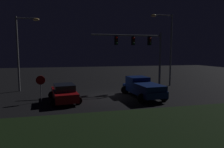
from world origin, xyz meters
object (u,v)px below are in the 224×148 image
(street_lamp_right, at_px, (167,42))
(street_lamp_left, at_px, (22,45))
(car_sedan, at_px, (64,93))
(pickup_truck, at_px, (142,86))
(traffic_signal_gantry, at_px, (141,46))
(stop_sign, at_px, (41,84))

(street_lamp_right, bearing_deg, street_lamp_left, 178.81)
(car_sedan, relative_size, street_lamp_left, 0.58)
(car_sedan, bearing_deg, street_lamp_left, 29.29)
(street_lamp_left, bearing_deg, pickup_truck, -26.19)
(car_sedan, distance_m, street_lamp_right, 14.37)
(pickup_truck, xyz_separation_m, street_lamp_left, (-11.42, 5.62, 3.99))
(pickup_truck, xyz_separation_m, street_lamp_right, (5.31, 5.27, 4.53))
(pickup_truck, relative_size, street_lamp_left, 0.70)
(street_lamp_left, height_order, street_lamp_right, street_lamp_right)
(car_sedan, height_order, traffic_signal_gantry, traffic_signal_gantry)
(car_sedan, relative_size, stop_sign, 2.06)
(traffic_signal_gantry, xyz_separation_m, street_lamp_right, (3.76, 0.85, 0.63))
(street_lamp_left, relative_size, street_lamp_right, 0.90)
(street_lamp_left, bearing_deg, car_sedan, -53.10)
(pickup_truck, distance_m, stop_sign, 9.04)
(traffic_signal_gantry, relative_size, stop_sign, 3.73)
(pickup_truck, relative_size, car_sedan, 1.20)
(stop_sign, bearing_deg, street_lamp_right, 19.48)
(pickup_truck, relative_size, stop_sign, 2.48)
(traffic_signal_gantry, height_order, street_lamp_right, street_lamp_right)
(car_sedan, distance_m, street_lamp_left, 8.32)
(car_sedan, height_order, street_lamp_left, street_lamp_left)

